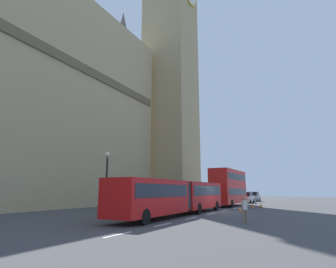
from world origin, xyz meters
name	(u,v)px	position (x,y,z in m)	size (l,w,h in m)	color
ground_plane	(219,212)	(0.00, 0.00, 0.00)	(160.00, 160.00, 0.00)	#424244
lane_centre_marking	(211,214)	(-2.31, 0.00, 0.01)	(29.80, 0.16, 0.01)	silver
clock_tower	(171,25)	(21.10, 15.99, 37.34)	(10.36, 10.36, 70.77)	tan
articulated_bus	(177,195)	(-5.26, 1.99, 1.75)	(17.41, 2.54, 2.90)	red
double_decker_bus	(229,186)	(11.46, 2.00, 2.71)	(10.50, 2.54, 4.90)	red
sedan_lead	(247,198)	(22.37, 1.94, 0.91)	(4.40, 1.86, 1.85)	#B7B7BC
sedan_trailing	(254,197)	(30.41, 2.26, 0.91)	(4.40, 1.86, 1.85)	gray
traffic_cone_west	(240,209)	(1.08, -1.89, 0.28)	(0.36, 0.36, 0.58)	black
traffic_cone_middle	(253,206)	(8.22, -1.75, 0.28)	(0.36, 0.36, 0.58)	black
traffic_cone_east	(261,205)	(10.51, -2.35, 0.28)	(0.36, 0.36, 0.58)	black
street_lamp	(107,179)	(-9.34, 6.50, 3.06)	(0.44, 0.44, 5.27)	black
pedestrian_near_cones	(245,209)	(-8.52, -4.48, 0.91)	(0.47, 0.40, 1.69)	#726651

